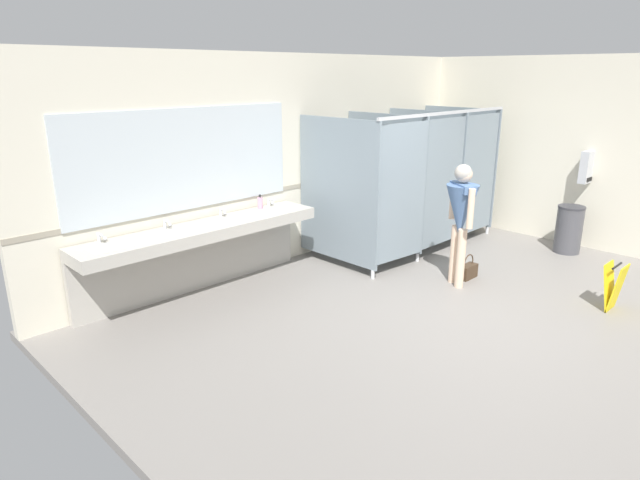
{
  "coord_description": "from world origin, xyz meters",
  "views": [
    {
      "loc": [
        -5.09,
        -2.71,
        2.63
      ],
      "look_at": [
        -1.9,
        0.54,
        1.2
      ],
      "focal_mm": 30.53,
      "sensor_mm": 36.0,
      "label": 1
    }
  ],
  "objects_px": {
    "soap_dispenser": "(260,203)",
    "handbag": "(468,271)",
    "trash_bin": "(569,229)",
    "person_standing": "(461,211)",
    "wet_floor_sign": "(613,286)",
    "paper_towel_dispenser_upper": "(587,167)"
  },
  "relations": [
    {
      "from": "trash_bin",
      "to": "person_standing",
      "type": "distance_m",
      "value": 2.46
    },
    {
      "from": "paper_towel_dispenser_upper",
      "to": "person_standing",
      "type": "bearing_deg",
      "value": 170.38
    },
    {
      "from": "person_standing",
      "to": "wet_floor_sign",
      "type": "distance_m",
      "value": 1.9
    },
    {
      "from": "paper_towel_dispenser_upper",
      "to": "handbag",
      "type": "relative_size",
      "value": 1.44
    },
    {
      "from": "trash_bin",
      "to": "handbag",
      "type": "height_order",
      "value": "trash_bin"
    },
    {
      "from": "person_standing",
      "to": "soap_dispenser",
      "type": "relative_size",
      "value": 8.11
    },
    {
      "from": "paper_towel_dispenser_upper",
      "to": "wet_floor_sign",
      "type": "distance_m",
      "value": 2.63
    },
    {
      "from": "trash_bin",
      "to": "person_standing",
      "type": "relative_size",
      "value": 0.46
    },
    {
      "from": "trash_bin",
      "to": "handbag",
      "type": "distance_m",
      "value": 2.1
    },
    {
      "from": "person_standing",
      "to": "soap_dispenser",
      "type": "height_order",
      "value": "person_standing"
    },
    {
      "from": "wet_floor_sign",
      "to": "soap_dispenser",
      "type": "bearing_deg",
      "value": 118.36
    },
    {
      "from": "person_standing",
      "to": "wet_floor_sign",
      "type": "relative_size",
      "value": 2.83
    },
    {
      "from": "handbag",
      "to": "trash_bin",
      "type": "bearing_deg",
      "value": -12.99
    },
    {
      "from": "handbag",
      "to": "wet_floor_sign",
      "type": "relative_size",
      "value": 0.6
    },
    {
      "from": "handbag",
      "to": "soap_dispenser",
      "type": "height_order",
      "value": "soap_dispenser"
    },
    {
      "from": "person_standing",
      "to": "handbag",
      "type": "xyz_separation_m",
      "value": [
        0.31,
        0.01,
        -0.87
      ]
    },
    {
      "from": "handbag",
      "to": "person_standing",
      "type": "bearing_deg",
      "value": -178.47
    },
    {
      "from": "soap_dispenser",
      "to": "handbag",
      "type": "bearing_deg",
      "value": -50.27
    },
    {
      "from": "trash_bin",
      "to": "person_standing",
      "type": "height_order",
      "value": "person_standing"
    },
    {
      "from": "trash_bin",
      "to": "paper_towel_dispenser_upper",
      "type": "bearing_deg",
      "value": -0.06
    },
    {
      "from": "trash_bin",
      "to": "wet_floor_sign",
      "type": "distance_m",
      "value": 2.12
    },
    {
      "from": "handbag",
      "to": "soap_dispenser",
      "type": "bearing_deg",
      "value": 129.73
    }
  ]
}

